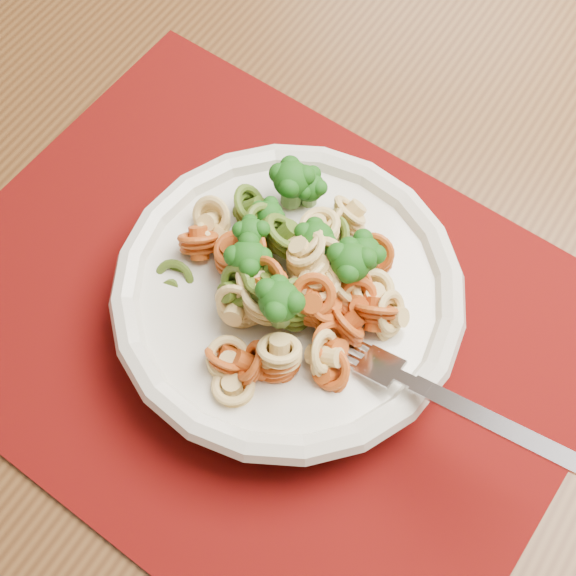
# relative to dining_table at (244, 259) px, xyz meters

# --- Properties ---
(dining_table) EXTENTS (1.81, 1.48, 0.71)m
(dining_table) POSITION_rel_dining_table_xyz_m (0.00, 0.00, 0.00)
(dining_table) COLOR brown
(dining_table) RESTS_ON ground
(placemat) EXTENTS (0.55, 0.50, 0.00)m
(placemat) POSITION_rel_dining_table_xyz_m (0.04, -0.09, 0.08)
(placemat) COLOR #560C03
(placemat) RESTS_ON dining_table
(pasta_bowl) EXTENTS (0.24, 0.24, 0.05)m
(pasta_bowl) POSITION_rel_dining_table_xyz_m (0.06, -0.08, 0.11)
(pasta_bowl) COLOR silver
(pasta_bowl) RESTS_ON placemat
(pasta_broccoli_heap) EXTENTS (0.20, 0.20, 0.06)m
(pasta_broccoli_heap) POSITION_rel_dining_table_xyz_m (0.06, -0.08, 0.13)
(pasta_broccoli_heap) COLOR #DBB56C
(pasta_broccoli_heap) RESTS_ON pasta_bowl
(fork) EXTENTS (0.18, 0.10, 0.08)m
(fork) POSITION_rel_dining_table_xyz_m (0.13, -0.12, 0.13)
(fork) COLOR silver
(fork) RESTS_ON pasta_bowl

